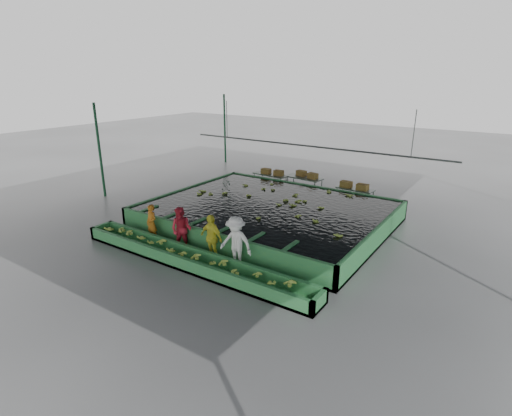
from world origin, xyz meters
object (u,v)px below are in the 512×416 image
Objects in this scene: sorting_trough at (190,259)px; packing_table_right at (355,196)px; box_stack_right at (354,189)px; worker_c at (211,238)px; packing_table_mid at (304,185)px; packing_table_left at (271,182)px; box_stack_left at (272,174)px; worker_d at (236,243)px; worker_a at (152,223)px; worker_b at (181,229)px; box_stack_mid at (307,177)px; flotation_tank at (268,214)px.

packing_table_right is at bearing 77.48° from sorting_trough.
box_stack_right is at bearing 77.58° from sorting_trough.
box_stack_right is (1.86, 9.01, -0.01)m from worker_c.
packing_table_mid is 1.11× the size of packing_table_right.
sorting_trough is 5.32× the size of packing_table_right.
packing_table_left is at bearing 114.92° from worker_c.
box_stack_left is (0.12, -0.06, 0.47)m from packing_table_left.
packing_table_mid is at bearing 98.01° from worker_d.
worker_b is (1.64, 0.00, 0.10)m from worker_a.
packing_table_mid is 1.54× the size of box_stack_mid.
worker_b is at bearing -79.56° from packing_table_left.
worker_b is 9.39m from packing_table_mid.
worker_a is (-2.79, -4.30, 0.31)m from flotation_tank.
worker_d is at bearing 5.82° from worker_c.
flotation_tank is 5.83× the size of worker_b.
worker_b is at bearing -80.24° from box_stack_left.
box_stack_right is at bearing -113.20° from packing_table_right.
packing_table_right reaches higher than sorting_trough.
box_stack_left reaches higher than packing_table_left.
box_stack_mid is at bearing 98.27° from flotation_tank.
packing_table_mid is (-0.89, 5.08, 0.03)m from flotation_tank.
box_stack_mid reaches higher than sorting_trough.
packing_table_mid is (1.91, 0.39, 0.01)m from packing_table_left.
worker_b is at bearing 9.06° from worker_a.
box_stack_mid is at bearing 97.09° from worker_d.
worker_c is at bearing -71.49° from box_stack_left.
packing_table_mid reaches higher than packing_table_left.
packing_table_mid is 1.56× the size of box_stack_left.
box_stack_right reaches higher than packing_table_mid.
worker_c reaches higher than worker_b.
packing_table_right is at bearing 79.28° from worker_d.
sorting_trough is at bearing -84.99° from packing_table_mid.
worker_b is 0.91× the size of packing_table_right.
box_stack_left is (-2.99, 8.93, 0.08)m from worker_c.
worker_d is at bearing -76.24° from packing_table_mid.
sorting_trough is 5.83× the size of worker_b.
packing_table_left is (-4.21, 8.98, -0.47)m from worker_d.
flotation_tank is at bearing 90.00° from sorting_trough.
box_stack_right is (2.16, 9.81, 0.61)m from sorting_trough.
packing_table_right is at bearing 70.33° from worker_a.
packing_table_mid is (1.89, 9.38, -0.28)m from worker_a.
sorting_trough is at bearing -104.99° from worker_c.
worker_a is 3.09m from worker_c.
worker_d is (2.55, 0.00, 0.08)m from worker_b.
box_stack_mid reaches higher than box_stack_left.
packing_table_left is at bearing 81.52° from worker_b.
worker_d reaches higher than worker_a.
packing_table_mid is 0.50m from box_stack_mid.
worker_d is at bearing 29.67° from sorting_trough.
box_stack_right reaches higher than packing_table_left.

